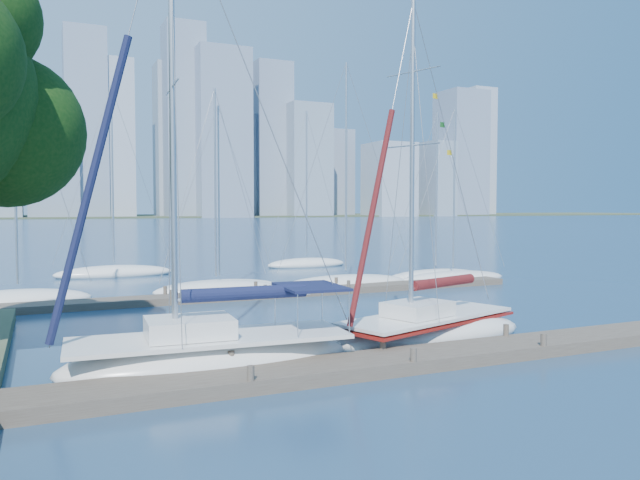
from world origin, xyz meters
name	(u,v)px	position (x,y,z in m)	size (l,w,h in m)	color
ground	(397,368)	(0.00, 0.00, 0.00)	(700.00, 700.00, 0.00)	#172F4C
near_dock	(397,361)	(0.00, 0.00, 0.20)	(26.00, 2.00, 0.40)	#443A32
far_dock	(278,293)	(2.00, 16.00, 0.18)	(30.00, 1.80, 0.36)	#443A32
far_shore	(62,217)	(0.00, 320.00, 0.00)	(800.00, 100.00, 1.50)	#38472D
sailboat_navy	(210,333)	(-5.32, 2.03, 1.15)	(9.09, 3.45, 15.04)	silver
sailboat_maroon	(427,314)	(3.06, 2.95, 1.00)	(8.56, 5.07, 12.74)	silver
bg_boat_0	(18,300)	(-11.02, 18.29, 0.29)	(7.24, 3.15, 13.36)	silver
bg_boat_1	(216,289)	(-0.80, 18.57, 0.25)	(7.51, 4.42, 11.98)	silver
bg_boat_2	(219,287)	(-0.38, 19.42, 0.23)	(7.46, 3.15, 11.15)	silver
bg_boat_3	(346,283)	(7.12, 17.77, 0.28)	(8.72, 4.54, 14.03)	silver
bg_boat_4	(436,276)	(14.45, 18.82, 0.25)	(7.42, 2.28, 11.66)	silver
bg_boat_5	(453,278)	(14.98, 17.59, 0.24)	(8.18, 2.79, 11.76)	silver
bg_boat_6	(114,272)	(-5.18, 30.18, 0.28)	(8.30, 2.95, 13.89)	silver
bg_boat_7	(307,263)	(10.20, 31.21, 0.27)	(6.87, 2.23, 13.16)	silver
skyline	(105,143)	(18.13, 290.38, 34.61)	(503.77, 51.31, 122.41)	slate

